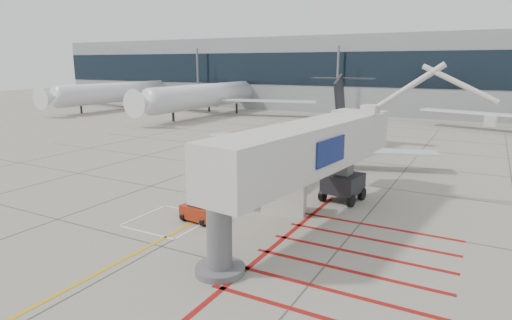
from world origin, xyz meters
The scene contains 12 objects.
ground_plane centered at (0.00, 0.00, 0.00)m, with size 260.00×260.00×0.00m, color #9D9787.
regional_jet centered at (-0.58, 12.70, 3.85)m, with size 23.31×29.40×7.70m, color silver, non-canonical shape.
jet_bridge centered at (4.97, 1.64, 3.85)m, with size 9.12×19.24×7.70m, color silver, non-canonical shape.
pushback_tug centered at (-0.44, -0.13, 0.60)m, with size 2.05×1.28×1.20m, color #A1260F, non-canonical shape.
baggage_cart centered at (-1.24, 5.77, 0.55)m, with size 1.74×1.10×1.10m, color slate, non-canonical shape.
ground_power_unit centered at (3.30, 3.59, 1.03)m, with size 2.60×1.51×2.06m, color silver, non-canonical shape.
cone_nose centered at (-2.00, 6.60, 0.23)m, with size 0.33×0.33×0.46m, color #E9540C.
cone_side centered at (-1.79, 7.20, 0.26)m, with size 0.37×0.37×0.52m, color orange.
terminal_building centered at (10.00, 70.00, 7.00)m, with size 180.00×28.00×14.00m, color gray.
terminal_glass_band centered at (10.00, 55.95, 8.00)m, with size 180.00×0.10×6.00m, color black.
bg_aircraft_a centered at (-52.15, 46.00, 5.85)m, with size 35.08×38.97×11.69m, color silver, non-canonical shape.
bg_aircraft_b centered at (-30.11, 46.00, 6.15)m, with size 36.90×41.00×12.30m, color silver, non-canonical shape.
Camera 1 is at (13.86, -19.36, 9.07)m, focal length 30.00 mm.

